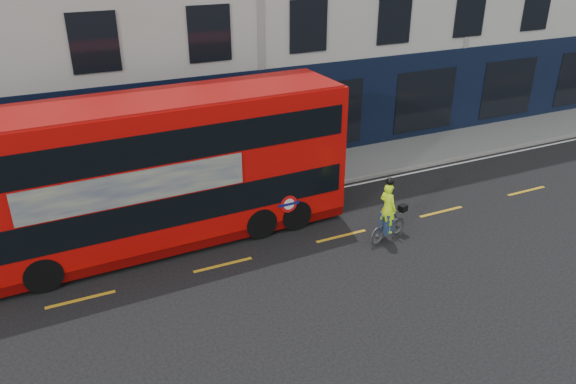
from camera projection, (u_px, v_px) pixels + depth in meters
ground at (366, 259)px, 16.79m from camera, size 120.00×120.00×0.00m
pavement at (278, 177)px, 22.08m from camera, size 60.00×3.00×0.12m
kerb at (294, 192)px, 20.85m from camera, size 60.00×0.12×0.13m
road_edge_line at (298, 197)px, 20.63m from camera, size 58.00×0.10×0.01m
lane_dashes at (341, 236)px, 18.01m from camera, size 58.00×0.12×0.01m
bus at (162, 171)px, 16.81m from camera, size 11.55×2.97×4.62m
cyclist at (388, 219)px, 17.50m from camera, size 1.67×0.87×2.17m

